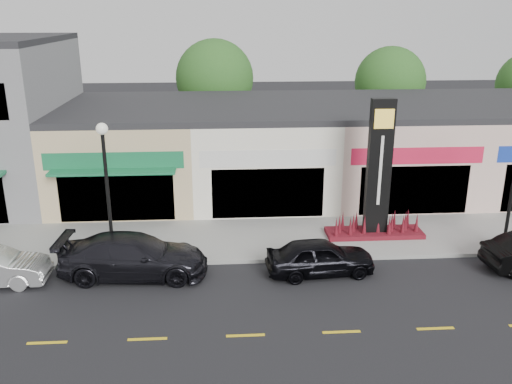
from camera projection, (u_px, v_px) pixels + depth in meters
ground at (324, 286)px, 19.72m from camera, size 120.00×120.00×0.00m
sidewalk at (306, 237)px, 23.81m from camera, size 52.00×4.30×0.15m
curb at (314, 259)px, 21.68m from camera, size 52.00×0.20×0.15m
shop_beige at (132, 149)px, 29.28m from camera, size 7.00×10.85×4.80m
shop_cream at (260, 147)px, 29.72m from camera, size 7.00×10.01×4.80m
shop_pink_w at (386, 145)px, 30.15m from camera, size 7.00×10.01×4.80m
shop_pink_e at (507, 144)px, 30.58m from camera, size 7.00×10.01×4.80m
tree_rear_west at (215, 78)px, 36.27m from camera, size 5.20×5.20×7.83m
tree_rear_mid at (390, 82)px, 37.11m from camera, size 4.80×4.80×7.29m
lamp_west_near at (106, 179)px, 20.49m from camera, size 0.44×0.44×5.47m
pylon_sign at (377, 189)px, 23.15m from camera, size 4.20×1.30×6.00m
car_dark_sedan at (134, 256)px, 20.26m from camera, size 2.54×5.62×1.60m
car_black_sedan at (320, 257)px, 20.44m from camera, size 2.00×4.20×1.39m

